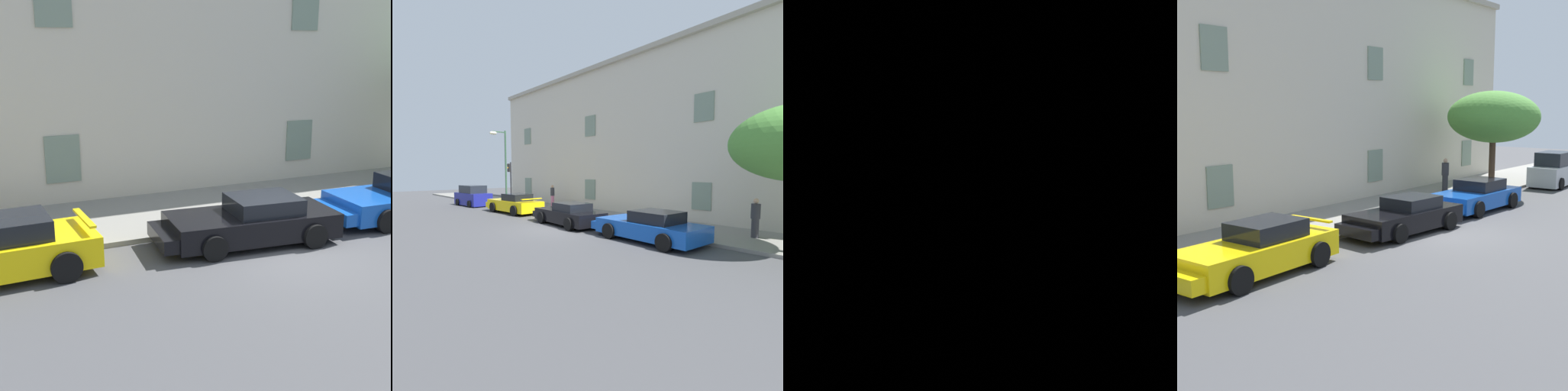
% 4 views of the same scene
% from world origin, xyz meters
% --- Properties ---
extents(ground_plane, '(80.00, 80.00, 0.00)m').
position_xyz_m(ground_plane, '(0.00, 0.00, 0.00)').
color(ground_plane, '#444447').
extents(sidewalk, '(60.00, 4.20, 0.14)m').
position_xyz_m(sidewalk, '(0.00, 4.22, 0.07)').
color(sidewalk, gray).
rests_on(sidewalk, ground).
extents(building_facade, '(33.35, 3.89, 10.61)m').
position_xyz_m(building_facade, '(-0.00, 8.01, 5.32)').
color(building_facade, beige).
rests_on(building_facade, ground).
extents(sportscar_red_lead, '(5.09, 2.23, 1.39)m').
position_xyz_m(sportscar_red_lead, '(-7.15, 1.29, 0.62)').
color(sportscar_red_lead, yellow).
rests_on(sportscar_red_lead, ground).
extents(sportscar_yellow_flank, '(5.01, 2.36, 1.25)m').
position_xyz_m(sportscar_yellow_flank, '(-0.68, 1.06, 0.56)').
color(sportscar_yellow_flank, black).
rests_on(sportscar_yellow_flank, ground).
extents(sportscar_white_middle, '(5.14, 2.35, 1.30)m').
position_xyz_m(sportscar_white_middle, '(4.67, 1.13, 0.59)').
color(sportscar_white_middle, '#144CB2').
rests_on(sportscar_white_middle, ground).
extents(hatchback_distant, '(3.75, 1.87, 1.91)m').
position_xyz_m(hatchback_distant, '(13.81, 1.09, 0.86)').
color(hatchback_distant, '#B2B7BC').
rests_on(hatchback_distant, ground).
extents(tree_near_kerb, '(4.65, 4.65, 5.03)m').
position_xyz_m(tree_near_kerb, '(9.74, 2.82, 3.85)').
color(tree_near_kerb, '#473323').
rests_on(tree_near_kerb, sidewalk).
extents(pedestrian_strolling, '(0.51, 0.51, 1.67)m').
position_xyz_m(pedestrian_strolling, '(7.81, 4.43, 0.99)').
color(pedestrian_strolling, '#333338').
rests_on(pedestrian_strolling, sidewalk).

